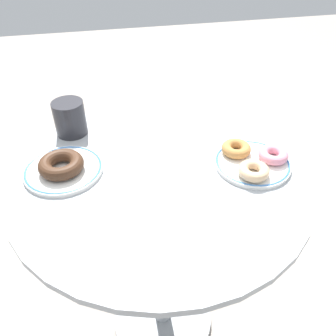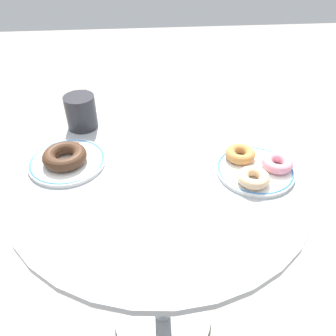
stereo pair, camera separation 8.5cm
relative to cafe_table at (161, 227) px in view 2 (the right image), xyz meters
name	(u,v)px [view 2 (the right image)]	position (x,y,z in m)	size (l,w,h in m)	color
ground_plane	(163,320)	(0.00, 0.00, -0.52)	(7.00, 7.00, 0.02)	#9E9389
cafe_table	(161,227)	(0.00, 0.00, 0.00)	(0.73, 0.73, 0.72)	#999EA3
plate_left	(67,161)	(-0.23, 0.05, 0.21)	(0.19, 0.19, 0.01)	white
plate_right	(255,170)	(0.23, -0.02, 0.21)	(0.19, 0.19, 0.01)	white
donut_chocolate	(65,156)	(-0.23, 0.04, 0.23)	(0.11, 0.11, 0.03)	#422819
donut_pink_frosted	(277,163)	(0.28, -0.02, 0.23)	(0.07, 0.07, 0.02)	pink
donut_old_fashioned	(240,154)	(0.20, 0.02, 0.23)	(0.07, 0.07, 0.02)	#BC7F42
donut_glazed	(254,178)	(0.21, -0.07, 0.23)	(0.07, 0.07, 0.02)	#E0B789
coffee_mug	(81,111)	(-0.21, 0.23, 0.25)	(0.09, 0.13, 0.10)	#28282D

